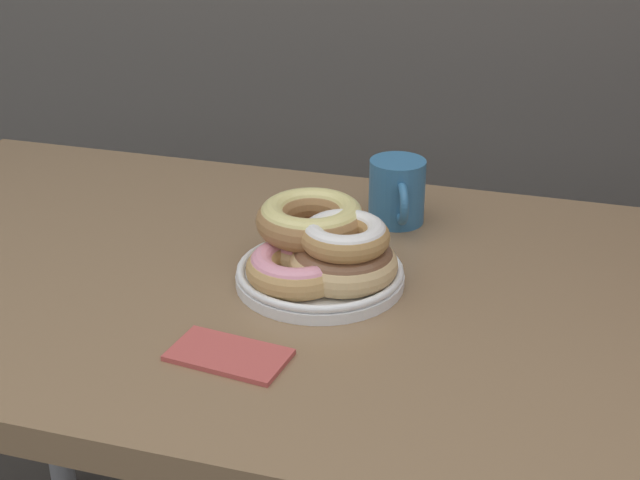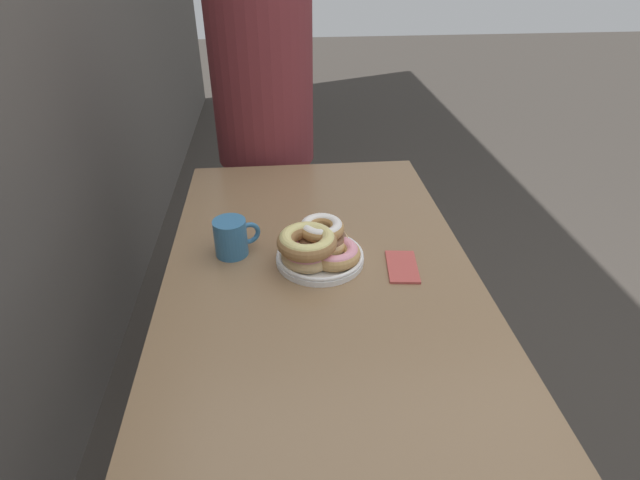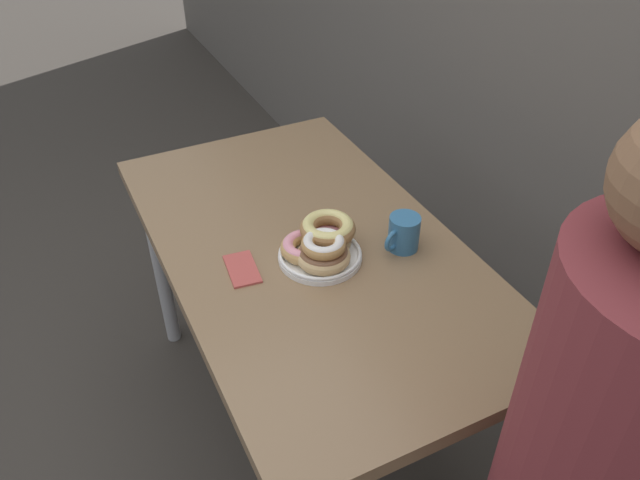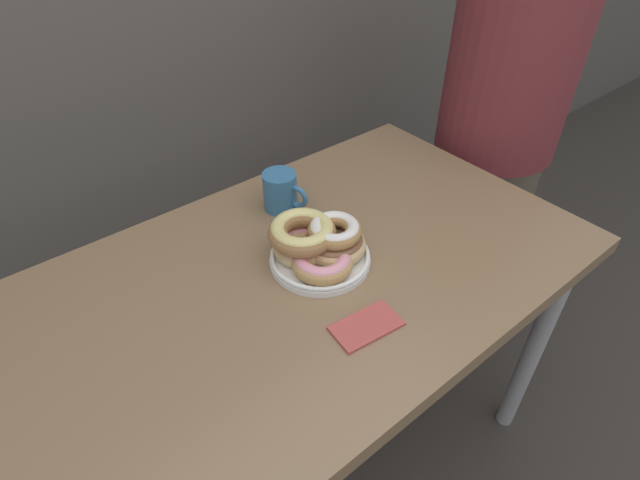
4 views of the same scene
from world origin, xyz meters
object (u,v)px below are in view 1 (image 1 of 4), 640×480
Objects in this scene: coffee_mug at (397,191)px; dining_table at (270,328)px; napkin at (229,355)px; donut_plate at (320,250)px.

dining_table is at bearing -120.31° from coffee_mug.
napkin is (0.02, -0.19, 0.08)m from dining_table.
donut_plate is 2.03× the size of coffee_mug.
napkin is at bearing -103.79° from coffee_mug.
donut_plate is 0.21m from coffee_mug.
donut_plate is at bearing 76.99° from napkin.
dining_table is 9.48× the size of napkin.
napkin is (-0.05, -0.20, -0.04)m from donut_plate.
donut_plate and coffee_mug have the same top height.
napkin is at bearing -83.26° from dining_table.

